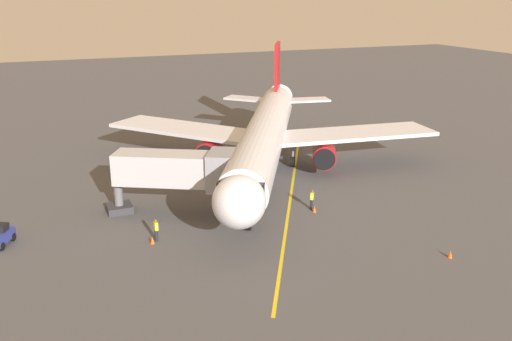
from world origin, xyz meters
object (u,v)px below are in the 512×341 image
Objects in this scene: safety_cone_nose_right at (314,209)px; safety_cone_wing_port at (450,254)px; airplane at (265,135)px; ground_crew_marshaller at (156,230)px; jet_bridge at (185,171)px; ground_crew_wing_walker at (260,202)px; ground_crew_loader at (312,199)px; safety_cone_nose_left at (152,240)px.

safety_cone_nose_right is 1.00× the size of safety_cone_wing_port.
airplane is 22.42m from safety_cone_wing_port.
airplane is 21.64× the size of ground_crew_marshaller.
safety_cone_wing_port is (-14.61, 14.28, -3.49)m from jet_bridge.
ground_crew_wing_walker is at bearing 163.85° from jet_bridge.
ground_crew_marshaller is 3.11× the size of safety_cone_nose_right.
ground_crew_wing_walker reaches higher than safety_cone_nose_right.
safety_cone_wing_port is (-4.62, 11.46, -0.61)m from ground_crew_loader.
ground_crew_wing_walker is 3.11× the size of safety_cone_nose_left.
jet_bridge is 20.73m from safety_cone_wing_port.
safety_cone_nose_left is (0.37, 0.30, -0.61)m from ground_crew_marshaller.
ground_crew_loader reaches higher than safety_cone_nose_right.
ground_crew_marshaller is 3.11× the size of safety_cone_nose_left.
safety_cone_wing_port is at bearing 135.65° from jet_bridge.
airplane is 11.46m from safety_cone_nose_right.
airplane is at bearing -91.05° from safety_cone_nose_right.
ground_crew_marshaller is at bearing 14.70° from ground_crew_wing_walker.
ground_crew_marshaller and ground_crew_wing_walker have the same top height.
ground_crew_marshaller is at bearing 50.49° from jet_bridge.
airplane is 67.29× the size of safety_cone_wing_port.
ground_crew_loader is 3.11× the size of safety_cone_nose_right.
safety_cone_wing_port is (-8.80, 12.60, -0.61)m from ground_crew_wing_walker.
jet_bridge is 6.75m from safety_cone_nose_left.
ground_crew_loader is at bearing 164.69° from ground_crew_wing_walker.
ground_crew_loader is 3.11× the size of safety_cone_nose_left.
ground_crew_marshaller is at bearing 2.67° from safety_cone_nose_right.
ground_crew_marshaller is 13.43m from ground_crew_loader.
airplane is 21.64× the size of ground_crew_loader.
safety_cone_nose_left and safety_cone_wing_port have the same top height.
safety_cone_nose_right is at bearing 88.95° from airplane.
safety_cone_nose_left is at bearing 49.55° from jet_bridge.
jet_bridge is 19.83× the size of safety_cone_nose_left.
safety_cone_nose_right is (0.09, 0.65, -0.61)m from ground_crew_loader.
jet_bridge reaches higher than ground_crew_wing_walker.
safety_cone_wing_port is at bearing 150.47° from ground_crew_marshaller.
jet_bridge is 10.77m from ground_crew_loader.
ground_crew_wing_walker is 4.33m from ground_crew_loader.
ground_crew_marshaller is at bearing 40.36° from airplane.
airplane is 67.29× the size of safety_cone_nose_right.
jet_bridge is 6.70m from ground_crew_wing_walker.
airplane is 3.39× the size of jet_bridge.
ground_crew_wing_walker is at bearing -15.31° from ground_crew_loader.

